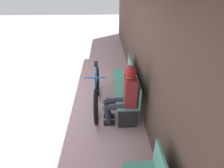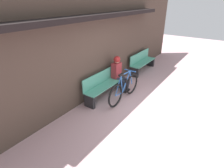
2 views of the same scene
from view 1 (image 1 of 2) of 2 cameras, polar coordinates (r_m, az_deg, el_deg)
ground_plane at (r=4.46m, az=-23.40°, el=-5.16°), size 24.00×24.00×0.00m
storefront_wall at (r=3.55m, az=10.99°, el=17.71°), size 12.00×0.56×3.20m
park_bench_near at (r=3.91m, az=4.68°, el=-0.84°), size 1.74×0.42×0.83m
bicycle at (r=3.76m, az=-5.00°, el=-2.41°), size 1.70×0.40×0.96m
person_seated at (r=3.19m, az=4.29°, el=-2.53°), size 0.34×0.61×1.20m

